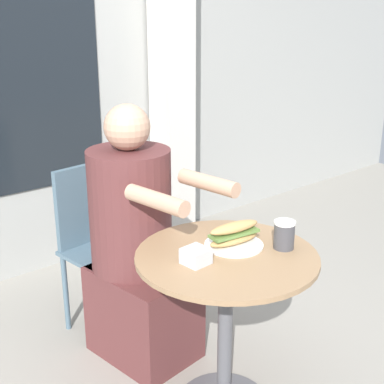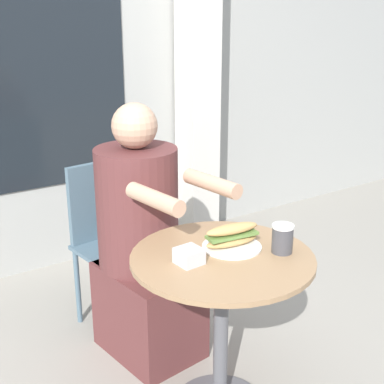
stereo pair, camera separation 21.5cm
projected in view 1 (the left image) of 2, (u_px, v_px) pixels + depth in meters
storefront_wall at (22, 49)px, 3.12m from camera, size 8.00×0.09×2.80m
lattice_pillar at (172, 74)px, 3.65m from camera, size 0.23×0.23×2.40m
cafe_table at (226, 297)px, 2.13m from camera, size 0.72×0.72×0.71m
diner_chair at (96, 233)px, 2.76m from camera, size 0.42×0.42×0.87m
seated_diner at (137, 253)px, 2.51m from camera, size 0.44×0.71×1.23m
sandwich_on_plate at (234, 236)px, 2.13m from camera, size 0.24×0.24×0.10m
drink_cup at (284, 235)px, 2.10m from camera, size 0.09×0.09×0.11m
napkin_box at (196, 256)px, 1.98m from camera, size 0.10×0.10×0.06m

